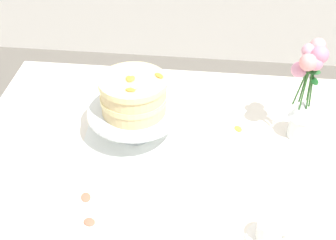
{
  "coord_description": "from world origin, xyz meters",
  "views": [
    {
      "loc": [
        0.06,
        -1.14,
        1.76
      ],
      "look_at": [
        -0.08,
        0.03,
        0.86
      ],
      "focal_mm": 53.59,
      "sensor_mm": 36.0,
      "label": 1
    }
  ],
  "objects_px": {
    "layer_cake": "(133,95)",
    "flower_vase": "(306,93)",
    "teacup": "(269,233)",
    "dining_table": "(190,186)",
    "cake_stand": "(134,115)"
  },
  "relations": [
    {
      "from": "teacup",
      "to": "layer_cake",
      "type": "bearing_deg",
      "value": 136.99
    },
    {
      "from": "flower_vase",
      "to": "teacup",
      "type": "height_order",
      "value": "flower_vase"
    },
    {
      "from": "dining_table",
      "to": "cake_stand",
      "type": "height_order",
      "value": "cake_stand"
    },
    {
      "from": "dining_table",
      "to": "layer_cake",
      "type": "distance_m",
      "value": 0.33
    },
    {
      "from": "cake_stand",
      "to": "flower_vase",
      "type": "bearing_deg",
      "value": 6.3
    },
    {
      "from": "flower_vase",
      "to": "teacup",
      "type": "xyz_separation_m",
      "value": [
        -0.11,
        -0.44,
        -0.14
      ]
    },
    {
      "from": "layer_cake",
      "to": "flower_vase",
      "type": "xyz_separation_m",
      "value": [
        0.52,
        0.06,
        0.01
      ]
    },
    {
      "from": "cake_stand",
      "to": "teacup",
      "type": "xyz_separation_m",
      "value": [
        0.41,
        -0.38,
        -0.06
      ]
    },
    {
      "from": "cake_stand",
      "to": "teacup",
      "type": "bearing_deg",
      "value": -43.01
    },
    {
      "from": "layer_cake",
      "to": "teacup",
      "type": "height_order",
      "value": "layer_cake"
    },
    {
      "from": "dining_table",
      "to": "layer_cake",
      "type": "xyz_separation_m",
      "value": [
        -0.19,
        0.12,
        0.25
      ]
    },
    {
      "from": "teacup",
      "to": "dining_table",
      "type": "bearing_deg",
      "value": 129.84
    },
    {
      "from": "layer_cake",
      "to": "teacup",
      "type": "relative_size",
      "value": 1.81
    },
    {
      "from": "cake_stand",
      "to": "layer_cake",
      "type": "xyz_separation_m",
      "value": [
        0.0,
        -0.0,
        0.07
      ]
    },
    {
      "from": "layer_cake",
      "to": "flower_vase",
      "type": "relative_size",
      "value": 0.62
    }
  ]
}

